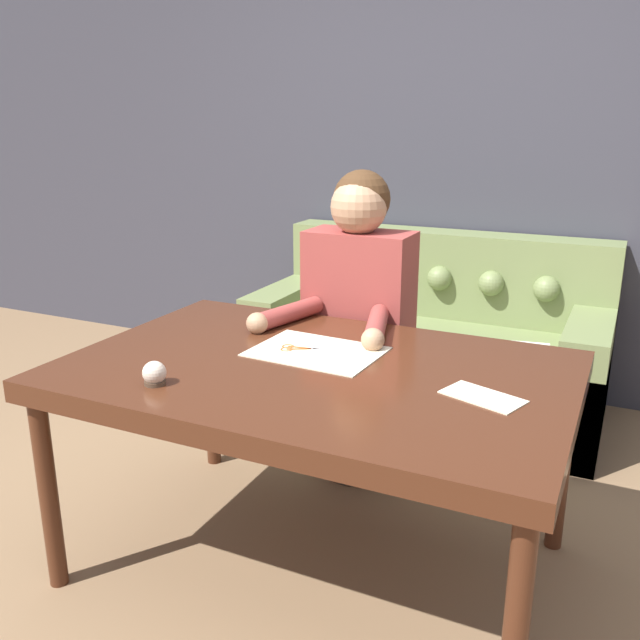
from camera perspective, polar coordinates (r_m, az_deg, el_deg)
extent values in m
plane|color=#846647|center=(2.49, -2.23, -19.96)|extent=(16.00, 16.00, 0.00)
cube|color=#383842|center=(3.85, 11.53, 13.57)|extent=(8.00, 0.06, 2.60)
cube|color=#472314|center=(2.16, -0.34, -4.70)|extent=(1.58, 1.04, 0.07)
cylinder|color=#472314|center=(2.40, -21.90, -13.47)|extent=(0.06, 0.06, 0.66)
cylinder|color=#472314|center=(1.79, 16.10, -24.37)|extent=(0.06, 0.06, 0.66)
cylinder|color=#472314|center=(3.01, -9.16, -6.09)|extent=(0.06, 0.06, 0.66)
cylinder|color=#472314|center=(2.55, 19.69, -11.27)|extent=(0.06, 0.06, 0.66)
cube|color=olive|center=(3.61, 8.85, -4.08)|extent=(1.77, 0.85, 0.44)
cube|color=olive|center=(3.78, 10.55, 3.88)|extent=(1.77, 0.22, 0.46)
cube|color=olive|center=(3.86, -2.28, -1.25)|extent=(0.20, 0.85, 0.60)
cube|color=olive|center=(3.46, 21.44, -4.57)|extent=(0.20, 0.85, 0.60)
sphere|color=olive|center=(3.83, 2.11, 4.33)|extent=(0.13, 0.13, 0.13)
sphere|color=olive|center=(3.73, 5.97, 3.93)|extent=(0.13, 0.13, 0.13)
sphere|color=olive|center=(3.65, 10.02, 3.49)|extent=(0.13, 0.13, 0.13)
sphere|color=olive|center=(3.59, 14.21, 3.01)|extent=(0.13, 0.13, 0.13)
sphere|color=olive|center=(3.56, 18.52, 2.50)|extent=(0.13, 0.13, 0.13)
cube|color=white|center=(3.34, 16.31, -2.23)|extent=(0.33, 0.24, 0.00)
cylinder|color=#33281E|center=(2.94, 3.13, -8.69)|extent=(0.28, 0.28, 0.45)
cube|color=#993D38|center=(2.76, 3.30, 1.27)|extent=(0.42, 0.22, 0.60)
sphere|color=tan|center=(2.66, 3.28, 9.51)|extent=(0.22, 0.22, 0.22)
sphere|color=#472D19|center=(2.69, 3.54, 10.16)|extent=(0.23, 0.23, 0.23)
cylinder|color=#993D38|center=(2.59, -2.71, 0.54)|extent=(0.15, 0.34, 0.07)
sphere|color=tan|center=(2.47, -5.32, -0.28)|extent=(0.08, 0.08, 0.08)
cylinder|color=#993D38|center=(2.45, 4.77, -0.46)|extent=(0.16, 0.34, 0.07)
sphere|color=tan|center=(2.29, 4.46, -1.68)|extent=(0.08, 0.08, 0.08)
cube|color=beige|center=(2.27, -0.30, -2.67)|extent=(0.44, 0.34, 0.00)
cube|color=beige|center=(1.96, 13.55, -6.31)|extent=(0.25, 0.19, 0.00)
cube|color=silver|center=(2.29, 0.98, -2.45)|extent=(0.12, 0.07, 0.00)
cube|color=#D1511E|center=(2.29, -1.75, -2.50)|extent=(0.08, 0.05, 0.00)
torus|color=#D1511E|center=(2.28, -2.83, -2.52)|extent=(0.04, 0.04, 0.01)
cube|color=silver|center=(2.27, 0.92, -2.64)|extent=(0.13, 0.03, 0.00)
cube|color=#D1511E|center=(2.30, -1.70, -2.38)|extent=(0.09, 0.02, 0.00)
torus|color=#D1511E|center=(2.31, -2.71, -2.27)|extent=(0.04, 0.04, 0.01)
cylinder|color=silver|center=(2.29, -0.67, -2.48)|extent=(0.01, 0.01, 0.01)
cylinder|color=#4C3828|center=(2.06, -13.72, -5.13)|extent=(0.06, 0.06, 0.01)
sphere|color=beige|center=(2.05, -13.78, -4.34)|extent=(0.07, 0.07, 0.07)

